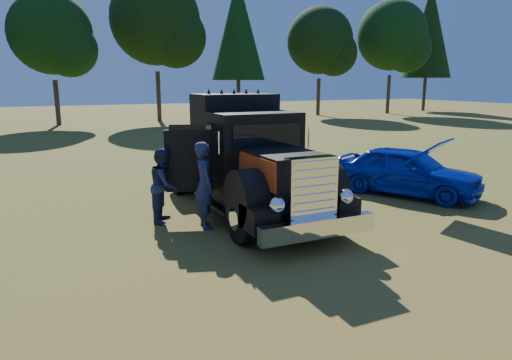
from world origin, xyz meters
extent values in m
plane|color=#475D1B|center=(0.00, 0.00, 0.00)|extent=(120.00, 120.00, 0.00)
cylinder|color=#2D2116|center=(-4.00, 29.50, 1.71)|extent=(0.36, 0.36, 3.42)
sphere|color=black|center=(-4.00, 29.50, 6.84)|extent=(6.08, 6.08, 6.08)
sphere|color=black|center=(-2.86, 28.74, 5.70)|extent=(4.18, 4.18, 4.18)
cylinder|color=#2D2116|center=(4.00, 30.00, 2.07)|extent=(0.36, 0.36, 4.14)
sphere|color=black|center=(4.00, 30.00, 8.28)|extent=(7.36, 7.36, 7.36)
sphere|color=black|center=(5.38, 29.08, 6.90)|extent=(5.06, 5.06, 5.06)
cylinder|color=#2D2116|center=(12.00, 31.50, 2.25)|extent=(0.36, 0.36, 4.50)
cone|color=black|center=(12.00, 31.50, 8.12)|extent=(5.00, 5.00, 9.38)
cylinder|color=#2D2116|center=(20.00, 30.00, 1.80)|extent=(0.36, 0.36, 3.60)
sphere|color=black|center=(20.00, 30.00, 7.20)|extent=(6.40, 6.40, 6.40)
sphere|color=black|center=(21.20, 29.20, 6.00)|extent=(4.40, 4.40, 4.40)
cylinder|color=#2D2116|center=(28.00, 29.00, 1.98)|extent=(0.36, 0.36, 3.96)
sphere|color=black|center=(28.00, 29.00, 7.92)|extent=(7.04, 7.04, 7.04)
sphere|color=black|center=(29.32, 28.12, 6.60)|extent=(4.84, 4.84, 4.84)
cylinder|color=#2D2116|center=(35.00, 31.00, 2.43)|extent=(0.36, 0.36, 4.86)
cone|color=black|center=(35.00, 31.00, 8.78)|extent=(5.40, 5.40, 10.12)
cylinder|color=black|center=(-1.56, -0.85, 0.55)|extent=(0.32, 1.10, 1.10)
cylinder|color=black|center=(0.54, -0.85, 0.55)|extent=(0.32, 1.10, 1.10)
cylinder|color=black|center=(-1.56, 3.95, 0.55)|extent=(0.32, 1.10, 1.10)
cylinder|color=black|center=(0.54, 3.95, 0.55)|extent=(0.32, 1.10, 1.10)
cylinder|color=black|center=(-1.23, 3.95, 0.55)|extent=(0.32, 1.10, 1.10)
cylinder|color=black|center=(0.21, 3.95, 0.55)|extent=(0.32, 1.10, 1.10)
cube|color=black|center=(-0.51, 1.75, 0.62)|extent=(1.60, 6.40, 0.28)
cube|color=white|center=(-0.51, -2.10, 0.55)|extent=(2.50, 0.22, 0.36)
cube|color=white|center=(-0.51, -1.80, 1.25)|extent=(1.05, 0.30, 1.30)
cube|color=black|center=(-0.51, -0.75, 1.30)|extent=(1.35, 1.80, 1.10)
cube|color=#9C3311|center=(-1.20, -0.75, 1.50)|extent=(0.02, 1.80, 0.60)
cube|color=#9C3311|center=(0.18, -0.75, 1.50)|extent=(0.02, 1.80, 0.60)
cylinder|color=black|center=(-1.46, -0.85, 0.95)|extent=(0.55, 1.24, 1.24)
cylinder|color=black|center=(0.44, -0.85, 0.95)|extent=(0.55, 1.24, 1.24)
sphere|color=white|center=(-1.29, -1.87, 1.05)|extent=(0.32, 0.32, 0.32)
sphere|color=white|center=(0.27, -1.87, 1.05)|extent=(0.32, 0.32, 0.32)
cube|color=black|center=(-0.51, 0.80, 1.55)|extent=(2.05, 1.30, 2.10)
cube|color=black|center=(-0.51, 0.13, 2.05)|extent=(1.70, 0.05, 0.65)
cube|color=black|center=(-0.51, 2.10, 1.75)|extent=(2.05, 1.30, 2.50)
cube|color=black|center=(-0.51, 3.75, 0.95)|extent=(2.00, 2.00, 0.35)
cube|color=black|center=(-2.06, 1.27, 1.45)|extent=(1.06, 0.42, 1.50)
cube|color=maroon|center=(-2.08, 1.32, 1.30)|extent=(0.81, 0.30, 0.75)
imported|color=navy|center=(4.54, 0.96, 0.72)|extent=(3.47, 4.55, 1.44)
cube|color=navy|center=(3.75, -0.55, 1.55)|extent=(1.58, 1.42, 0.67)
imported|color=#1E2146|center=(-1.91, 0.51, 1.00)|extent=(0.54, 0.77, 2.00)
imported|color=#22294F|center=(-2.63, 1.41, 0.89)|extent=(1.00, 1.08, 1.79)
camera|label=1|loc=(-5.14, -9.18, 3.32)|focal=32.00mm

